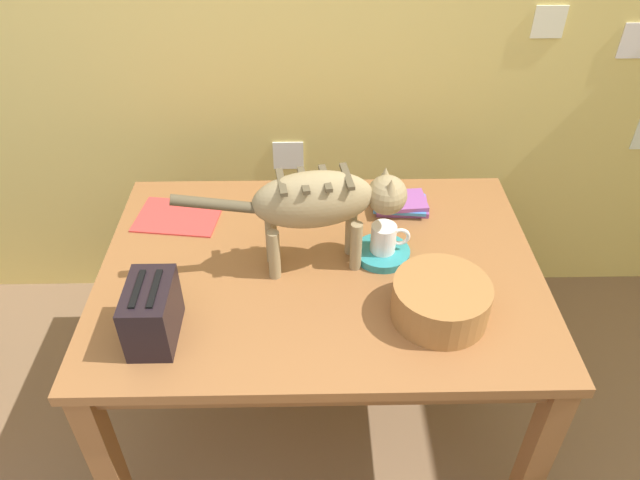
% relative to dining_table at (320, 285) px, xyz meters
% --- Properties ---
extents(wall_rear, '(4.98, 0.11, 2.50)m').
position_rel_dining_table_xyz_m(wall_rear, '(-0.05, 0.80, 0.58)').
color(wall_rear, '#EAD271').
rests_on(wall_rear, ground_plane).
extents(dining_table, '(1.36, 0.97, 0.75)m').
position_rel_dining_table_xyz_m(dining_table, '(0.00, 0.00, 0.00)').
color(dining_table, brown).
rests_on(dining_table, ground_plane).
extents(cat, '(0.67, 0.19, 0.33)m').
position_rel_dining_table_xyz_m(cat, '(0.01, 0.01, 0.32)').
color(cat, '#958159').
rests_on(cat, dining_table).
extents(saucer_bowl, '(0.17, 0.17, 0.03)m').
position_rel_dining_table_xyz_m(saucer_bowl, '(0.20, 0.04, 0.10)').
color(saucer_bowl, teal).
rests_on(saucer_bowl, dining_table).
extents(coffee_mug, '(0.12, 0.08, 0.09)m').
position_rel_dining_table_xyz_m(coffee_mug, '(0.20, 0.04, 0.16)').
color(coffee_mug, white).
rests_on(coffee_mug, saucer_bowl).
extents(magazine, '(0.30, 0.24, 0.01)m').
position_rel_dining_table_xyz_m(magazine, '(-0.48, 0.26, 0.09)').
color(magazine, '#D83B38').
rests_on(magazine, dining_table).
extents(book_stack, '(0.20, 0.15, 0.05)m').
position_rel_dining_table_xyz_m(book_stack, '(0.29, 0.29, 0.11)').
color(book_stack, '#964B99').
rests_on(book_stack, dining_table).
extents(wicker_basket, '(0.27, 0.27, 0.12)m').
position_rel_dining_table_xyz_m(wicker_basket, '(0.33, -0.22, 0.15)').
color(wicker_basket, '#9A6635').
rests_on(wicker_basket, dining_table).
extents(toaster, '(0.12, 0.20, 0.18)m').
position_rel_dining_table_xyz_m(toaster, '(-0.45, -0.28, 0.17)').
color(toaster, black).
rests_on(toaster, dining_table).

